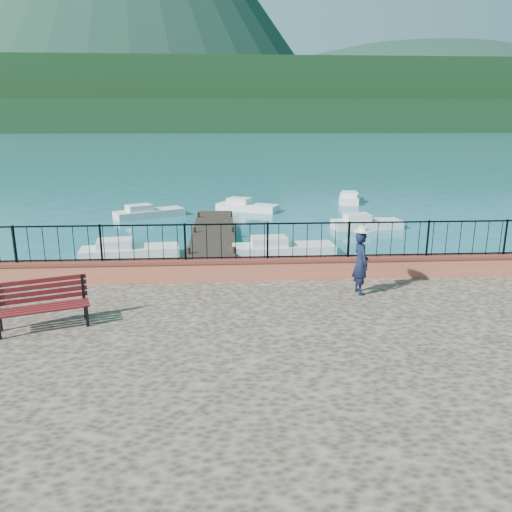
{
  "coord_description": "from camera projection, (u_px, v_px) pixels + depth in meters",
  "views": [
    {
      "loc": [
        -1.44,
        -9.27,
        5.31
      ],
      "look_at": [
        -0.72,
        2.0,
        2.3
      ],
      "focal_mm": 35.0,
      "sensor_mm": 36.0,
      "label": 1
    }
  ],
  "objects": [
    {
      "name": "ground",
      "position": [
        297.0,
        386.0,
        10.4
      ],
      "size": [
        2000.0,
        2000.0,
        0.0
      ],
      "primitive_type": "plane",
      "color": "#19596B",
      "rests_on": "ground"
    },
    {
      "name": "parapet",
      "position": [
        278.0,
        268.0,
        13.58
      ],
      "size": [
        28.0,
        0.46,
        0.58
      ],
      "primitive_type": "cube",
      "color": "#B85F42",
      "rests_on": "promenade"
    },
    {
      "name": "railing",
      "position": [
        279.0,
        241.0,
        13.38
      ],
      "size": [
        27.0,
        0.05,
        0.95
      ],
      "primitive_type": "cube",
      "color": "black",
      "rests_on": "parapet"
    },
    {
      "name": "dock",
      "position": [
        212.0,
        245.0,
        21.81
      ],
      "size": [
        2.0,
        16.0,
        0.3
      ],
      "primitive_type": "cube",
      "color": "#2D231C",
      "rests_on": "ground"
    },
    {
      "name": "far_forest",
      "position": [
        225.0,
        117.0,
        297.36
      ],
      "size": [
        900.0,
        60.0,
        18.0
      ],
      "primitive_type": "cube",
      "color": "black",
      "rests_on": "ground"
    },
    {
      "name": "foothills",
      "position": [
        225.0,
        99.0,
        351.86
      ],
      "size": [
        900.0,
        120.0,
        44.0
      ],
      "primitive_type": "cube",
      "color": "black",
      "rests_on": "ground"
    },
    {
      "name": "companion_hill",
      "position": [
        419.0,
        128.0,
        563.91
      ],
      "size": [
        448.0,
        384.0,
        180.0
      ],
      "primitive_type": "ellipsoid",
      "color": "#142D23",
      "rests_on": "ground"
    },
    {
      "name": "park_bench",
      "position": [
        44.0,
        314.0,
        10.28
      ],
      "size": [
        1.9,
        1.17,
        1.0
      ],
      "rotation": [
        0.0,
        0.0,
        0.34
      ],
      "color": "black",
      "rests_on": "promenade"
    },
    {
      "name": "person",
      "position": [
        361.0,
        263.0,
        12.27
      ],
      "size": [
        0.45,
        0.62,
        1.57
      ],
      "primitive_type": "imported",
      "rotation": [
        0.0,
        0.0,
        1.7
      ],
      "color": "black",
      "rests_on": "promenade"
    },
    {
      "name": "hat",
      "position": [
        363.0,
        229.0,
        12.05
      ],
      "size": [
        0.44,
        0.44,
        0.12
      ],
      "primitive_type": "cylinder",
      "color": "silver",
      "rests_on": "person"
    },
    {
      "name": "boat_0",
      "position": [
        130.0,
        248.0,
        20.33
      ],
      "size": [
        4.06,
        1.83,
        0.8
      ],
      "primitive_type": "cube",
      "rotation": [
        0.0,
        0.0,
        0.14
      ],
      "color": "silver",
      "rests_on": "ground"
    },
    {
      "name": "boat_1",
      "position": [
        284.0,
        245.0,
        20.73
      ],
      "size": [
        4.27,
        1.58,
        0.8
      ],
      "primitive_type": "cube",
      "rotation": [
        0.0,
        0.0,
        0.07
      ],
      "color": "silver",
      "rests_on": "ground"
    },
    {
      "name": "boat_2",
      "position": [
        367.0,
        221.0,
        25.99
      ],
      "size": [
        3.63,
        1.56,
        0.8
      ],
      "primitive_type": "cube",
      "rotation": [
        0.0,
        0.0,
        0.07
      ],
      "color": "silver",
      "rests_on": "ground"
    },
    {
      "name": "boat_3",
      "position": [
        149.0,
        210.0,
        29.07
      ],
      "size": [
        4.12,
        3.02,
        0.8
      ],
      "primitive_type": "cube",
      "rotation": [
        0.0,
        0.0,
        0.49
      ],
      "color": "silver",
      "rests_on": "ground"
    },
    {
      "name": "boat_4",
      "position": [
        247.0,
        204.0,
        31.19
      ],
      "size": [
        4.01,
        2.83,
        0.8
      ],
      "primitive_type": "cube",
      "rotation": [
        0.0,
        0.0,
        -0.45
      ],
      "color": "silver",
      "rests_on": "ground"
    },
    {
      "name": "boat_5",
      "position": [
        349.0,
        196.0,
        34.78
      ],
      "size": [
        2.16,
        3.9,
        0.8
      ],
      "primitive_type": "cube",
      "rotation": [
        0.0,
        0.0,
        1.32
      ],
      "color": "silver",
      "rests_on": "ground"
    }
  ]
}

